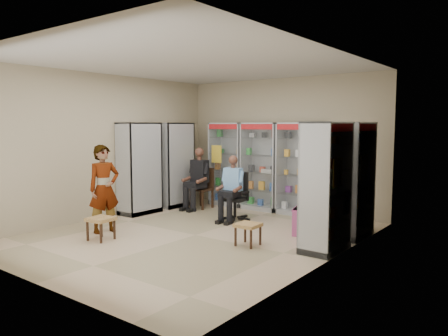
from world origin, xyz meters
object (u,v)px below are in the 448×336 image
Objects in this scene: woven_stool_b at (101,229)px; cabinet_back_right at (299,169)px; cabinet_back_mid at (262,166)px; seated_shopkeeper at (234,190)px; cabinet_right_far at (353,180)px; cabinet_left_far at (174,165)px; cabinet_right_near at (326,187)px; office_chair at (235,196)px; wooden_chair at (202,188)px; cabinet_back_left at (229,164)px; cabinet_left_near at (139,168)px; pink_trunk at (308,222)px; woven_stool_a at (248,234)px; standing_man at (104,189)px.

cabinet_back_right is at bearing 67.25° from woven_stool_b.
cabinet_back_mid is 1.41m from seated_shopkeeper.
cabinet_left_far is (-4.46, 0.20, 0.00)m from cabinet_right_far.
cabinet_right_near is 2.62m from office_chair.
cabinet_right_near reaches higher than wooden_chair.
cabinet_back_left is 1.00× the size of cabinet_left_far.
cabinet_right_far is at bearing -23.65° from cabinet_back_mid.
office_chair is at bearing 109.50° from cabinet_left_near.
cabinet_left_near is (-1.88, -2.03, 0.00)m from cabinet_back_mid.
woven_stool_a is (-0.45, -1.23, -0.05)m from pink_trunk.
office_chair reaches higher than woven_stool_a.
cabinet_back_right reaches higher than woven_stool_b.
woven_stool_b is (-1.66, -3.95, -0.81)m from cabinet_back_right.
cabinet_back_right is at bearing 123.26° from pink_trunk.
wooden_chair is 1.93× the size of pink_trunk.
cabinet_back_left is 1.80m from seated_shopkeeper.
cabinet_right_near is at bearing -57.46° from standing_man.
cabinet_back_right reaches higher than woven_stool_a.
office_chair is (-2.40, 0.93, -0.51)m from cabinet_right_near.
cabinet_left_near is 3.92m from pink_trunk.
cabinet_right_near is at bearing 23.76° from woven_stool_a.
cabinet_right_far is 4.55m from cabinet_left_near.
cabinet_back_mid reaches higher than woven_stool_a.
standing_man is at bearing 26.83° from cabinet_left_near.
wooden_chair is at bearing -108.90° from cabinet_back_left.
seated_shopkeeper is 2.56× the size of pink_trunk.
cabinet_right_near is at bearing -21.64° from wooden_chair.
woven_stool_a is 2.78m from standing_man.
woven_stool_b is at bearing 21.22° from cabinet_left_far.
pink_trunk is (1.75, -0.19, -0.26)m from office_chair.
pink_trunk is at bearing -27.35° from cabinet_back_left.
cabinet_right_near is 1.25m from pink_trunk.
seated_shopkeeper is at bearing -96.89° from office_chair.
wooden_chair is (-0.25, -0.73, -0.53)m from cabinet_back_left.
wooden_chair reaches higher than pink_trunk.
office_chair is at bearing 68.83° from cabinet_right_near.
cabinet_left_far reaches higher than woven_stool_a.
cabinet_left_far is at bearing 111.22° from woven_stool_b.
cabinet_left_far and cabinet_left_near have the same top height.
wooden_chair is at bearing -148.69° from cabinet_back_mid.
cabinet_back_mid is 1.00× the size of cabinet_left_far.
cabinet_back_right is 2.04× the size of office_chair.
standing_man is (-3.68, -2.44, -0.20)m from cabinet_right_far.
cabinet_right_far is 2.46m from office_chair.
cabinet_back_left is 3.58m from standing_man.
cabinet_back_mid is 2.55m from pink_trunk.
seated_shopkeeper is (1.38, -0.62, 0.16)m from wooden_chair.
woven_stool_b is at bearing -150.48° from woven_stool_a.
standing_man is at bearing -92.44° from cabinet_back_left.
cabinet_back_mid is at bearing 137.20° from cabinet_left_near.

